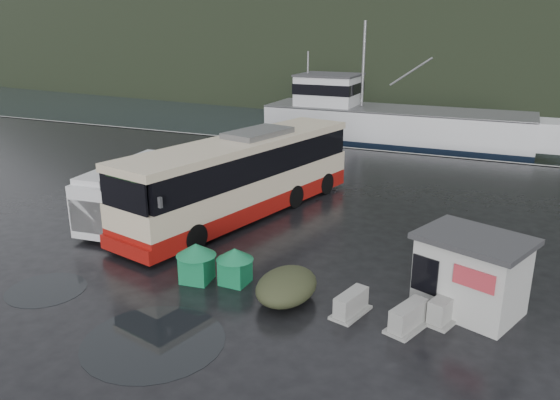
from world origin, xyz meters
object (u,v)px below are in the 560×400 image
at_px(jersey_barrier_b, 351,314).
at_px(ticket_kiosk, 467,310).
at_px(coach_bus, 244,214).
at_px(white_van, 137,221).
at_px(dome_tent, 286,300).
at_px(fishing_trawler, 395,131).
at_px(jersey_barrier_c, 445,319).
at_px(waste_bin_right, 235,283).
at_px(jersey_barrier_a, 407,328).
at_px(waste_bin_left, 198,281).

bearing_deg(jersey_barrier_b, ticket_kiosk, 27.87).
height_order(coach_bus, white_van, coach_bus).
relative_size(coach_bus, dome_tent, 5.33).
xyz_separation_m(jersey_barrier_b, fishing_trawler, (-5.40, 30.57, 0.00)).
bearing_deg(jersey_barrier_c, jersey_barrier_b, -162.42).
distance_m(waste_bin_right, jersey_barrier_a, 6.06).
xyz_separation_m(waste_bin_left, fishing_trawler, (0.16, 30.52, 0.00)).
height_order(coach_bus, jersey_barrier_c, coach_bus).
height_order(waste_bin_right, fishing_trawler, fishing_trawler).
height_order(ticket_kiosk, jersey_barrier_c, ticket_kiosk).
bearing_deg(waste_bin_right, waste_bin_left, -163.81).
xyz_separation_m(ticket_kiosk, fishing_trawler, (-8.67, 28.85, 0.00)).
bearing_deg(white_van, jersey_barrier_b, -25.20).
relative_size(dome_tent, jersey_barrier_a, 1.67).
distance_m(ticket_kiosk, fishing_trawler, 30.12).
xyz_separation_m(dome_tent, ticket_kiosk, (5.42, 1.72, 0.00)).
bearing_deg(jersey_barrier_a, jersey_barrier_c, 46.52).
height_order(coach_bus, waste_bin_right, coach_bus).
xyz_separation_m(dome_tent, jersey_barrier_c, (4.86, 0.85, 0.00)).
xyz_separation_m(coach_bus, jersey_barrier_b, (7.31, -6.94, 0.00)).
relative_size(coach_bus, jersey_barrier_a, 8.92).
bearing_deg(white_van, coach_bus, 29.27).
height_order(waste_bin_right, jersey_barrier_c, waste_bin_right).
bearing_deg(jersey_barrier_c, fishing_trawler, 105.26).
bearing_deg(ticket_kiosk, dome_tent, -141.46).
xyz_separation_m(coach_bus, waste_bin_left, (1.75, -6.89, 0.00)).
distance_m(waste_bin_right, dome_tent, 2.15).
bearing_deg(waste_bin_left, coach_bus, 104.22).
bearing_deg(waste_bin_left, dome_tent, -0.81).
distance_m(white_van, fishing_trawler, 27.07).
distance_m(waste_bin_right, ticket_kiosk, 7.64).
xyz_separation_m(dome_tent, jersey_barrier_a, (3.93, -0.13, 0.00)).
relative_size(waste_bin_left, dome_tent, 0.55).
bearing_deg(coach_bus, waste_bin_right, -51.74).
distance_m(white_van, jersey_barrier_b, 12.11).
bearing_deg(waste_bin_right, white_van, 152.24).
height_order(waste_bin_right, dome_tent, waste_bin_right).
xyz_separation_m(coach_bus, jersey_barrier_a, (9.08, -7.07, 0.00)).
relative_size(waste_bin_right, ticket_kiosk, 0.41).
height_order(jersey_barrier_a, jersey_barrier_c, jersey_barrier_c).
bearing_deg(dome_tent, jersey_barrier_c, 9.94).
distance_m(waste_bin_left, waste_bin_right, 1.35).
height_order(dome_tent, fishing_trawler, fishing_trawler).
relative_size(coach_bus, jersey_barrier_b, 9.38).
height_order(jersey_barrier_a, jersey_barrier_b, jersey_barrier_a).
xyz_separation_m(coach_bus, ticket_kiosk, (10.57, -5.22, 0.00)).
distance_m(waste_bin_left, ticket_kiosk, 8.98).
distance_m(waste_bin_left, fishing_trawler, 30.52).
height_order(jersey_barrier_b, jersey_barrier_c, jersey_barrier_c).
distance_m(coach_bus, white_van, 4.92).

